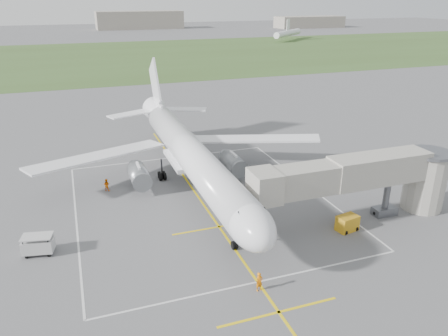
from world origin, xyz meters
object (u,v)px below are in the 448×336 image
object	(u,v)px
ramp_worker_wing	(106,185)
jet_bridge	(372,178)
baggage_cart	(38,245)
gpu_unit	(347,223)
airliner	(190,154)
ramp_worker_nose	(259,282)

from	to	relation	value
ramp_worker_wing	jet_bridge	bearing A→B (deg)	175.68
baggage_cart	ramp_worker_wing	bearing A→B (deg)	70.75
jet_bridge	ramp_worker_wing	xyz separation A→B (m)	(-25.83, 16.69, -3.96)
jet_bridge	gpu_unit	bearing A→B (deg)	-156.41
gpu_unit	baggage_cart	xyz separation A→B (m)	(-29.60, 5.87, 0.18)
baggage_cart	jet_bridge	bearing A→B (deg)	4.07
gpu_unit	ramp_worker_wing	bearing A→B (deg)	129.98
airliner	baggage_cart	xyz separation A→B (m)	(-17.47, -9.95, -3.42)
airliner	gpu_unit	size ratio (longest dim) A/B	19.74
ramp_worker_nose	baggage_cart	bearing A→B (deg)	133.65
airliner	gpu_unit	distance (m)	20.26
baggage_cart	ramp_worker_wing	distance (m)	14.41
gpu_unit	ramp_worker_wing	xyz separation A→B (m)	(-22.25, 18.26, -0.01)
ramp_worker_wing	baggage_cart	bearing A→B (deg)	87.85
jet_bridge	baggage_cart	size ratio (longest dim) A/B	7.80
ramp_worker_nose	ramp_worker_wing	size ratio (longest dim) A/B	1.06
ramp_worker_nose	jet_bridge	bearing A→B (deg)	13.52
airliner	ramp_worker_nose	distance (m)	22.09
baggage_cart	ramp_worker_nose	distance (m)	20.83
jet_bridge	airliner	bearing A→B (deg)	137.81
baggage_cart	ramp_worker_nose	world-z (taller)	baggage_cart
airliner	ramp_worker_nose	bearing A→B (deg)	-90.90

